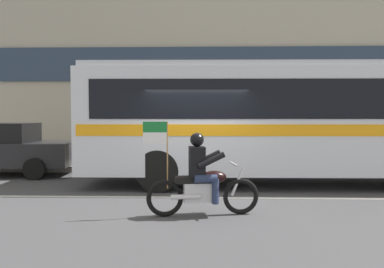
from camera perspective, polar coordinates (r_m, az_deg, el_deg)
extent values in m
plane|color=#3D3D3F|center=(9.78, 0.65, -8.42)|extent=(60.00, 60.00, 0.00)
cube|color=#A39E93|center=(14.80, 1.02, -4.29)|extent=(28.00, 3.80, 0.15)
cube|color=silver|center=(9.19, 0.58, -9.12)|extent=(26.60, 0.14, 0.01)
cube|color=gray|center=(17.42, 1.13, 15.51)|extent=(28.00, 0.80, 11.47)
cube|color=#233347|center=(16.68, 1.11, 10.08)|extent=(25.76, 0.10, 1.40)
cube|color=silver|center=(11.03, 13.59, 1.83)|extent=(11.01, 2.70, 2.70)
cube|color=black|center=(11.03, 13.62, 4.69)|extent=(10.13, 2.73, 0.96)
cube|color=orange|center=(11.03, 13.58, 0.79)|extent=(10.79, 2.73, 0.28)
cube|color=#ADB1BA|center=(11.09, 13.68, 9.13)|extent=(10.78, 2.57, 0.16)
cylinder|color=black|center=(9.78, -4.98, -5.33)|extent=(1.04, 0.30, 1.04)
torus|color=black|center=(7.69, 7.05, -8.90)|extent=(0.70, 0.19, 0.69)
torus|color=black|center=(7.48, -3.94, -9.22)|extent=(0.70, 0.19, 0.69)
cube|color=silver|center=(7.52, 1.25, -8.36)|extent=(0.67, 0.37, 0.36)
ellipsoid|color=black|center=(7.51, 3.16, -6.21)|extent=(0.52, 0.35, 0.24)
cube|color=black|center=(7.46, -0.28, -6.59)|extent=(0.59, 0.34, 0.12)
cylinder|color=silver|center=(7.62, 6.62, -6.71)|extent=(0.28, 0.10, 0.58)
cylinder|color=silver|center=(7.56, 6.04, -4.34)|extent=(0.14, 0.64, 0.04)
cylinder|color=silver|center=(7.34, -0.91, -9.04)|extent=(0.56, 0.17, 0.09)
cube|color=black|center=(7.42, 0.72, -3.98)|extent=(0.33, 0.40, 0.56)
sphere|color=black|center=(7.39, 0.73, -0.82)|extent=(0.26, 0.26, 0.26)
cylinder|color=#232D4C|center=(7.66, 1.59, -6.04)|extent=(0.44, 0.21, 0.15)
cylinder|color=#232D4C|center=(7.73, 2.92, -7.77)|extent=(0.13, 0.13, 0.46)
cylinder|color=#232D4C|center=(7.31, 2.01, -6.47)|extent=(0.44, 0.21, 0.15)
cylinder|color=#232D4C|center=(7.38, 3.40, -8.27)|extent=(0.13, 0.13, 0.46)
cylinder|color=black|center=(7.65, 2.31, -3.48)|extent=(0.53, 0.19, 0.32)
cylinder|color=black|center=(7.26, 2.82, -3.82)|extent=(0.53, 0.19, 0.32)
cylinder|color=olive|center=(7.36, -3.57, -3.07)|extent=(0.02, 0.02, 1.25)
cube|color=#197233|center=(7.31, -5.38, 1.01)|extent=(0.44, 0.09, 0.20)
cube|color=white|center=(7.32, -5.38, -0.55)|extent=(0.44, 0.09, 0.20)
cube|color=black|center=(13.78, -25.60, -2.56)|extent=(4.50, 1.98, 0.72)
cylinder|color=black|center=(12.47, -21.73, -4.69)|extent=(0.64, 0.22, 0.64)
cylinder|color=#4C8C3F|center=(14.05, -5.49, -3.18)|extent=(0.22, 0.22, 0.58)
sphere|color=#4C8C3F|center=(14.02, -5.49, -1.72)|extent=(0.20, 0.20, 0.20)
cylinder|color=#4C8C3F|center=(13.91, -5.56, -3.13)|extent=(0.09, 0.10, 0.09)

